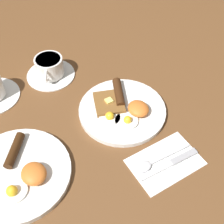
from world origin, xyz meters
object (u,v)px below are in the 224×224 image
breakfast_plate_far (18,173)px  teacup_near (50,69)px  knife (172,163)px  spoon (149,164)px  breakfast_plate_near (122,109)px

breakfast_plate_far → teacup_near: bearing=-39.3°
knife → breakfast_plate_far: bearing=-23.9°
knife → spoon: (0.03, 0.05, 0.00)m
teacup_near → knife: size_ratio=0.89×
breakfast_plate_near → breakfast_plate_far: breakfast_plate_far is taller
knife → spoon: spoon is taller
breakfast_plate_far → spoon: 0.33m
breakfast_plate_far → knife: (-0.19, -0.34, -0.00)m
breakfast_plate_near → breakfast_plate_far: 0.34m
breakfast_plate_far → knife: bearing=-119.6°
teacup_near → spoon: teacup_near is taller
breakfast_plate_near → spoon: size_ratio=1.52×
breakfast_plate_near → knife: breakfast_plate_near is taller
knife → breakfast_plate_near: bearing=-83.9°
knife → spoon: size_ratio=1.05×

